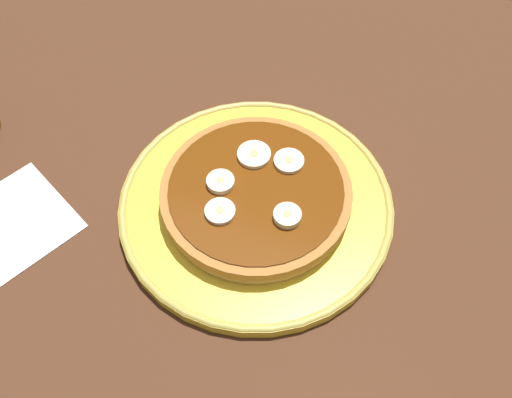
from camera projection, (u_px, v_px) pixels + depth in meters
The scene contains 9 objects.
ground_plane at pixel (256, 216), 60.95cm from camera, with size 140.00×140.00×3.00cm, color #422616.
plate at pixel (256, 204), 59.04cm from camera, with size 27.84×27.84×1.50cm.
pancake_stack at pixel (258, 192), 57.86cm from camera, with size 19.51×18.99×2.47cm.
banana_slice_0 at pixel (287, 216), 54.46cm from camera, with size 2.66×2.66×0.97cm.
banana_slice_1 at pixel (220, 212), 54.89cm from camera, with size 2.93×2.93×0.70cm.
banana_slice_2 at pixel (254, 155), 58.72cm from camera, with size 3.42×3.42×0.73cm.
banana_slice_3 at pixel (221, 182), 56.72cm from camera, with size 2.76×2.76×0.87cm.
banana_slice_4 at pixel (289, 161), 58.28cm from camera, with size 3.06×3.06×0.69cm.
napkin at pixel (12, 223), 58.53cm from camera, with size 11.00×11.00×0.30cm, color white.
Camera 1 is at (-15.33, 28.89, 49.96)cm, focal length 40.74 mm.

